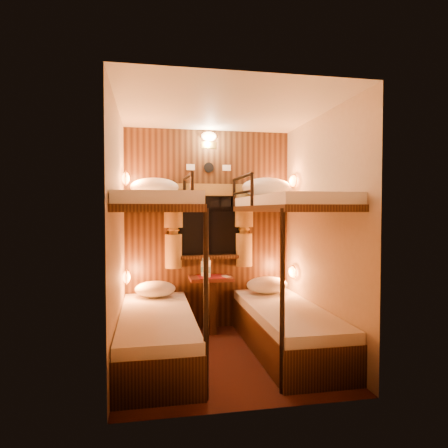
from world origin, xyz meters
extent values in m
plane|color=#360F0E|center=(0.00, 0.00, 0.00)|extent=(2.10, 2.10, 0.00)
plane|color=silver|center=(0.00, 0.00, 2.40)|extent=(2.10, 2.10, 0.00)
plane|color=#C6B293|center=(0.00, 1.05, 1.20)|extent=(2.40, 0.00, 2.40)
plane|color=#C6B293|center=(0.00, -1.05, 1.20)|extent=(2.40, 0.00, 2.40)
plane|color=#C6B293|center=(-1.00, 0.00, 1.20)|extent=(0.00, 2.40, 2.40)
plane|color=#C6B293|center=(1.00, 0.00, 1.20)|extent=(0.00, 2.40, 2.40)
cube|color=black|center=(0.00, 1.04, 1.20)|extent=(2.00, 0.03, 2.40)
cube|color=black|center=(-0.65, 0.07, 0.17)|extent=(0.70, 1.90, 0.35)
cube|color=white|center=(-0.65, 0.07, 0.40)|extent=(0.68, 1.88, 0.10)
cube|color=black|center=(-0.65, 0.07, 1.45)|extent=(0.70, 1.90, 0.06)
cube|color=white|center=(-0.65, 0.07, 1.53)|extent=(0.68, 1.88, 0.10)
cylinder|color=black|center=(-0.30, -0.83, 0.72)|extent=(0.04, 0.04, 1.45)
cylinder|color=black|center=(-0.30, 0.95, 1.64)|extent=(0.04, 0.04, 0.32)
cylinder|color=black|center=(-0.30, 0.10, 1.64)|extent=(0.04, 0.04, 0.32)
cylinder|color=black|center=(-0.30, 0.53, 1.80)|extent=(0.04, 0.85, 0.04)
cylinder|color=black|center=(-0.30, 0.53, 1.63)|extent=(0.03, 0.85, 0.03)
cube|color=black|center=(0.65, 0.07, 0.17)|extent=(0.70, 1.90, 0.35)
cube|color=white|center=(0.65, 0.07, 0.40)|extent=(0.68, 1.88, 0.10)
cube|color=black|center=(0.65, 0.07, 1.45)|extent=(0.70, 1.90, 0.06)
cube|color=white|center=(0.65, 0.07, 1.53)|extent=(0.68, 1.88, 0.10)
cylinder|color=black|center=(0.30, -0.83, 0.72)|extent=(0.04, 0.04, 1.45)
cylinder|color=black|center=(0.30, 0.95, 1.64)|extent=(0.04, 0.04, 0.32)
cylinder|color=black|center=(0.30, 0.10, 1.64)|extent=(0.04, 0.04, 0.32)
cylinder|color=black|center=(0.30, 0.53, 1.80)|extent=(0.04, 0.85, 0.04)
cylinder|color=black|center=(0.30, 0.53, 1.63)|extent=(0.03, 0.85, 0.03)
cube|color=black|center=(0.00, 1.02, 1.25)|extent=(0.98, 0.02, 0.78)
cube|color=black|center=(0.00, 1.01, 1.25)|extent=(0.90, 0.01, 0.70)
cube|color=black|center=(0.00, 0.97, 0.87)|extent=(1.00, 0.12, 0.04)
cube|color=olive|center=(0.00, 0.98, 1.68)|extent=(1.10, 0.06, 0.14)
cylinder|color=olive|center=(-0.43, 0.97, 1.43)|extent=(0.22, 0.22, 0.40)
cylinder|color=olive|center=(-0.43, 0.97, 1.20)|extent=(0.11, 0.11, 0.12)
cylinder|color=olive|center=(-0.43, 0.97, 0.95)|extent=(0.20, 0.20, 0.40)
torus|color=gold|center=(-0.43, 0.97, 1.20)|extent=(0.14, 0.14, 0.02)
cylinder|color=olive|center=(0.43, 0.97, 1.43)|extent=(0.22, 0.22, 0.40)
cylinder|color=olive|center=(0.43, 0.97, 1.20)|extent=(0.11, 0.11, 0.12)
cylinder|color=olive|center=(0.43, 0.97, 0.95)|extent=(0.20, 0.20, 0.40)
torus|color=gold|center=(0.43, 0.97, 1.20)|extent=(0.14, 0.14, 0.02)
cylinder|color=black|center=(0.00, 1.02, 1.95)|extent=(0.12, 0.02, 0.12)
cube|color=silver|center=(-0.22, 1.02, 1.95)|extent=(0.10, 0.01, 0.07)
cube|color=silver|center=(0.22, 1.02, 1.95)|extent=(0.10, 0.01, 0.07)
cube|color=gold|center=(0.00, 1.02, 2.22)|extent=(0.18, 0.01, 0.08)
ellipsoid|color=#FFCC8C|center=(0.00, 1.00, 2.32)|extent=(0.18, 0.09, 0.11)
ellipsoid|color=orange|center=(-0.96, 0.70, 0.70)|extent=(0.08, 0.20, 0.13)
torus|color=gold|center=(-0.96, 0.70, 0.70)|extent=(0.02, 0.17, 0.17)
ellipsoid|color=orange|center=(-0.96, 0.70, 1.78)|extent=(0.08, 0.20, 0.13)
torus|color=gold|center=(-0.96, 0.70, 1.78)|extent=(0.02, 0.17, 0.17)
ellipsoid|color=orange|center=(0.96, 0.70, 0.70)|extent=(0.08, 0.20, 0.13)
torus|color=gold|center=(0.96, 0.70, 0.70)|extent=(0.02, 0.17, 0.17)
ellipsoid|color=orange|center=(0.96, 0.70, 1.78)|extent=(0.08, 0.20, 0.13)
torus|color=gold|center=(0.96, 0.70, 1.78)|extent=(0.02, 0.17, 0.17)
cube|color=#541D13|center=(0.00, 0.85, 0.63)|extent=(0.50, 0.34, 0.04)
cube|color=black|center=(0.00, 0.85, 0.30)|extent=(0.08, 0.30, 0.61)
cube|color=maroon|center=(0.00, 0.85, 0.65)|extent=(0.30, 0.34, 0.01)
cylinder|color=#99BFE5|center=(-0.08, 0.90, 0.74)|extent=(0.06, 0.06, 0.18)
cylinder|color=teal|center=(-0.08, 0.90, 0.73)|extent=(0.06, 0.06, 0.06)
cylinder|color=teal|center=(-0.08, 0.90, 0.85)|extent=(0.03, 0.03, 0.03)
cylinder|color=#99BFE5|center=(-0.04, 0.80, 0.75)|extent=(0.06, 0.06, 0.20)
cylinder|color=teal|center=(-0.04, 0.80, 0.74)|extent=(0.07, 0.07, 0.07)
cylinder|color=teal|center=(-0.04, 0.80, 0.87)|extent=(0.04, 0.04, 0.03)
cube|color=silver|center=(0.17, 0.79, 0.65)|extent=(0.10, 0.09, 0.01)
cube|color=silver|center=(0.17, 0.87, 0.65)|extent=(0.09, 0.08, 0.01)
ellipsoid|color=silver|center=(-0.65, 0.76, 0.55)|extent=(0.46, 0.33, 0.18)
ellipsoid|color=silver|center=(0.65, 0.72, 0.55)|extent=(0.49, 0.35, 0.19)
ellipsoid|color=silver|center=(-0.65, 0.80, 1.69)|extent=(0.54, 0.39, 0.21)
ellipsoid|color=silver|center=(0.65, 0.77, 1.70)|extent=(0.58, 0.42, 0.23)
camera|label=1|loc=(-0.72, -3.77, 1.44)|focal=32.00mm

